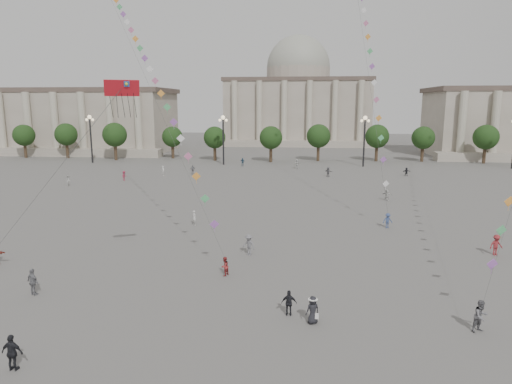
# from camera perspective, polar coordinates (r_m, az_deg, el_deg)

# --- Properties ---
(ground) EXTENTS (360.00, 360.00, 0.00)m
(ground) POSITION_cam_1_polar(r_m,az_deg,el_deg) (30.85, 0.97, -14.18)
(ground) COLOR #5C5956
(ground) RESTS_ON ground
(hall_west) EXTENTS (84.00, 26.22, 17.20)m
(hall_west) POSITION_cam_1_polar(r_m,az_deg,el_deg) (144.32, -26.72, 7.97)
(hall_west) COLOR gray
(hall_west) RESTS_ON ground
(hall_central) EXTENTS (48.30, 34.30, 35.50)m
(hall_central) POSITION_cam_1_polar(r_m,az_deg,el_deg) (157.06, 5.22, 11.35)
(hall_central) COLOR gray
(hall_central) RESTS_ON ground
(tree_row) EXTENTS (137.12, 5.12, 8.00)m
(tree_row) POSITION_cam_1_polar(r_m,az_deg,el_deg) (106.13, 4.71, 6.78)
(tree_row) COLOR #35241A
(tree_row) RESTS_ON ground
(lamp_post_far_west) EXTENTS (2.00, 0.90, 10.65)m
(lamp_post_far_west) POSITION_cam_1_polar(r_m,az_deg,el_deg) (108.86, -20.00, 7.30)
(lamp_post_far_west) COLOR #262628
(lamp_post_far_west) RESTS_ON ground
(lamp_post_mid_west) EXTENTS (2.00, 0.90, 10.65)m
(lamp_post_mid_west) POSITION_cam_1_polar(r_m,az_deg,el_deg) (99.52, -4.12, 7.64)
(lamp_post_mid_west) COLOR #262628
(lamp_post_mid_west) RESTS_ON ground
(lamp_post_mid_east) EXTENTS (2.00, 0.90, 10.65)m
(lamp_post_mid_east) POSITION_cam_1_polar(r_m,az_deg,el_deg) (98.79, 13.42, 7.35)
(lamp_post_mid_east) COLOR #262628
(lamp_post_mid_east) RESTS_ON ground
(person_crowd_0) EXTENTS (1.05, 0.46, 1.77)m
(person_crowd_0) POSITION_cam_1_polar(r_m,az_deg,el_deg) (97.46, -1.70, 3.77)
(person_crowd_0) COLOR #31526F
(person_crowd_0) RESTS_ON ground
(person_crowd_1) EXTENTS (0.88, 0.99, 1.69)m
(person_crowd_1) POSITION_cam_1_polar(r_m,az_deg,el_deg) (79.95, -22.39, 1.32)
(person_crowd_1) COLOR silver
(person_crowd_1) RESTS_ON ground
(person_crowd_4) EXTENTS (1.80, 1.47, 1.93)m
(person_crowd_4) POSITION_cam_1_polar(r_m,az_deg,el_deg) (94.19, 5.13, 3.53)
(person_crowd_4) COLOR silver
(person_crowd_4) RESTS_ON ground
(person_crowd_6) EXTENTS (1.39, 1.20, 1.87)m
(person_crowd_6) POSITION_cam_1_polar(r_m,az_deg,el_deg) (40.30, -0.91, -6.61)
(person_crowd_6) COLOR slate
(person_crowd_6) RESTS_ON ground
(person_crowd_7) EXTENTS (1.50, 1.15, 1.58)m
(person_crowd_7) POSITION_cam_1_polar(r_m,az_deg,el_deg) (65.15, 16.03, -0.35)
(person_crowd_7) COLOR silver
(person_crowd_7) RESTS_ON ground
(person_crowd_8) EXTENTS (1.34, 0.99, 1.86)m
(person_crowd_8) POSITION_cam_1_polar(r_m,az_deg,el_deg) (45.43, 27.83, -5.88)
(person_crowd_8) COLOR maroon
(person_crowd_8) RESTS_ON ground
(person_crowd_9) EXTENTS (1.50, 0.71, 1.56)m
(person_crowd_9) POSITION_cam_1_polar(r_m,az_deg,el_deg) (88.59, 18.30, 2.42)
(person_crowd_9) COLOR black
(person_crowd_9) RESTS_ON ground
(person_crowd_10) EXTENTS (0.47, 0.68, 1.81)m
(person_crowd_10) POSITION_cam_1_polar(r_m,az_deg,el_deg) (86.23, -11.52, 2.62)
(person_crowd_10) COLOR silver
(person_crowd_10) RESTS_ON ground
(person_crowd_12) EXTENTS (1.57, 1.47, 1.76)m
(person_crowd_12) POSITION_cam_1_polar(r_m,az_deg,el_deg) (84.32, 9.01, 2.51)
(person_crowd_12) COLOR slate
(person_crowd_12) RESTS_ON ground
(person_crowd_13) EXTENTS (0.70, 0.68, 1.63)m
(person_crowd_13) POSITION_cam_1_polar(r_m,az_deg,el_deg) (50.54, -7.72, -3.20)
(person_crowd_13) COLOR silver
(person_crowd_13) RESTS_ON ground
(person_crowd_16) EXTENTS (1.11, 0.66, 1.78)m
(person_crowd_16) POSITION_cam_1_polar(r_m,az_deg,el_deg) (86.74, -7.92, 2.78)
(person_crowd_16) COLOR slate
(person_crowd_16) RESTS_ON ground
(person_crowd_17) EXTENTS (0.78, 1.16, 1.67)m
(person_crowd_17) POSITION_cam_1_polar(r_m,az_deg,el_deg) (82.33, -16.15, 1.97)
(person_crowd_17) COLOR #9A2A43
(person_crowd_17) RESTS_ON ground
(tourist_1) EXTENTS (1.13, 0.50, 1.90)m
(tourist_1) POSITION_cam_1_polar(r_m,az_deg,el_deg) (26.91, -28.17, -17.29)
(tourist_1) COLOR black
(tourist_1) RESTS_ON ground
(tourist_3) EXTENTS (1.21, 0.91, 1.91)m
(tourist_3) POSITION_cam_1_polar(r_m,az_deg,el_deg) (35.77, -26.11, -10.06)
(tourist_3) COLOR slate
(tourist_3) RESTS_ON ground
(tourist_4) EXTENTS (0.98, 0.42, 1.65)m
(tourist_4) POSITION_cam_1_polar(r_m,az_deg,el_deg) (29.50, 4.16, -13.67)
(tourist_4) COLOR black
(tourist_4) RESTS_ON ground
(kite_flyer_0) EXTENTS (0.85, 0.92, 1.51)m
(kite_flyer_0) POSITION_cam_1_polar(r_m,az_deg,el_deg) (35.78, -3.94, -9.25)
(kite_flyer_0) COLOR maroon
(kite_flyer_0) RESTS_ON ground
(kite_flyer_1) EXTENTS (1.14, 0.78, 1.63)m
(kite_flyer_1) POSITION_cam_1_polar(r_m,az_deg,el_deg) (50.85, 16.13, -3.45)
(kite_flyer_1) COLOR #354777
(kite_flyer_1) RESTS_ON ground
(kite_flyer_2) EXTENTS (1.17, 1.07, 1.94)m
(kite_flyer_2) POSITION_cam_1_polar(r_m,az_deg,el_deg) (30.42, 26.29, -13.75)
(kite_flyer_2) COLOR slate
(kite_flyer_2) RESTS_ON ground
(hat_person) EXTENTS (1.00, 0.87, 1.72)m
(hat_person) POSITION_cam_1_polar(r_m,az_deg,el_deg) (28.63, 7.10, -14.37)
(hat_person) COLOR black
(hat_person) RESTS_ON ground
(dragon_kite) EXTENTS (5.65, 3.16, 16.20)m
(dragon_kite) POSITION_cam_1_polar(r_m,az_deg,el_deg) (31.25, -16.52, 10.92)
(dragon_kite) COLOR red
(dragon_kite) RESTS_ON ground
(kite_train_west) EXTENTS (28.81, 42.40, 63.47)m
(kite_train_west) POSITION_cam_1_polar(r_m,az_deg,el_deg) (60.06, -15.30, 18.37)
(kite_train_west) COLOR #3F3F3F
(kite_train_west) RESTS_ON ground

